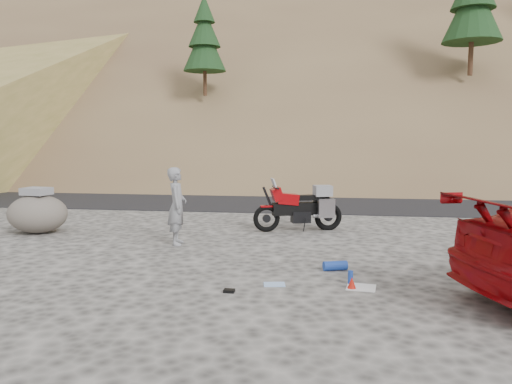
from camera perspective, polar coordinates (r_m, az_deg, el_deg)
ground at (r=9.47m, az=-2.63°, el=-7.47°), size 140.00×140.00×0.00m
road at (r=18.25m, az=2.71°, el=-0.83°), size 120.00×7.00×0.05m
hillside at (r=50.71m, az=6.36°, el=16.22°), size 120.00×73.00×46.72m
motorcycle at (r=12.04m, az=5.31°, el=-1.83°), size 2.13×1.02×1.31m
man at (r=10.72m, az=-8.94°, el=-5.91°), size 0.50×0.66×1.63m
boulder at (r=12.83m, az=-23.69°, el=-2.21°), size 1.74×1.62×1.09m
gear_white_cloth at (r=7.77m, az=11.93°, el=-10.61°), size 0.47×0.43×0.01m
gear_blue_mat at (r=8.64m, az=9.04°, el=-8.32°), size 0.43×0.28×0.16m
gear_bottle at (r=7.87m, az=10.74°, el=-9.60°), size 0.08×0.08×0.21m
gear_funnel at (r=7.66m, az=10.89°, el=-10.19°), size 0.16×0.16×0.18m
gear_glove_a at (r=7.40m, az=-3.08°, el=-11.21°), size 0.16×0.12×0.05m
gear_blue_cloth at (r=7.76m, az=2.11°, el=-10.50°), size 0.36×0.29×0.01m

